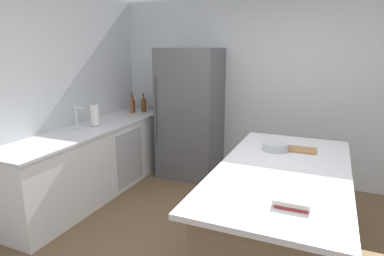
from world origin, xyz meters
TOP-DOWN VIEW (x-y plane):
  - wall_rear at (0.00, 2.25)m, footprint 6.00×0.10m
  - wall_left at (-2.45, 0.00)m, footprint 0.10×6.00m
  - counter_run_left at (-2.08, 0.75)m, footprint 0.67×2.73m
  - kitchen_island at (0.40, 0.20)m, footprint 1.07×2.15m
  - refrigerator at (-1.18, 1.86)m, footprint 0.85×0.71m
  - sink_faucet at (-2.12, 0.56)m, footprint 0.15×0.05m
  - paper_towel_roll at (-2.09, 0.84)m, footprint 0.14×0.14m
  - hot_sauce_bottle at (-2.06, 2.01)m, footprint 0.05×0.05m
  - whiskey_bottle at (-2.00, 1.90)m, footprint 0.08×0.08m
  - syrup_bottle at (-2.14, 1.80)m, footprint 0.06×0.06m
  - vinegar_bottle at (-2.10, 1.72)m, footprint 0.06×0.06m
  - cookbook_stack at (0.55, -0.45)m, footprint 0.23×0.17m
  - mixing_bowl at (0.26, 0.68)m, footprint 0.26×0.26m
  - cutting_board at (0.46, 0.77)m, footprint 0.36×0.21m

SIDE VIEW (x-z plane):
  - counter_run_left at x=-2.08m, z-range 0.00..0.91m
  - kitchen_island at x=0.40m, z-range 0.01..0.93m
  - cutting_board at x=0.46m, z-range 0.92..0.94m
  - cookbook_stack at x=0.55m, z-range 0.92..0.98m
  - refrigerator at x=-1.18m, z-range 0.00..1.90m
  - mixing_bowl at x=0.26m, z-range 0.92..1.00m
  - hot_sauce_bottle at x=-2.06m, z-range 0.89..1.11m
  - syrup_bottle at x=-2.14m, z-range 0.89..1.14m
  - whiskey_bottle at x=-2.00m, z-range 0.88..1.17m
  - vinegar_bottle at x=-2.10m, z-range 0.88..1.20m
  - paper_towel_roll at x=-2.09m, z-range 0.89..1.20m
  - sink_faucet at x=-2.12m, z-range 0.92..1.22m
  - wall_rear at x=0.00m, z-range 0.00..2.60m
  - wall_left at x=-2.45m, z-range 0.00..2.60m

